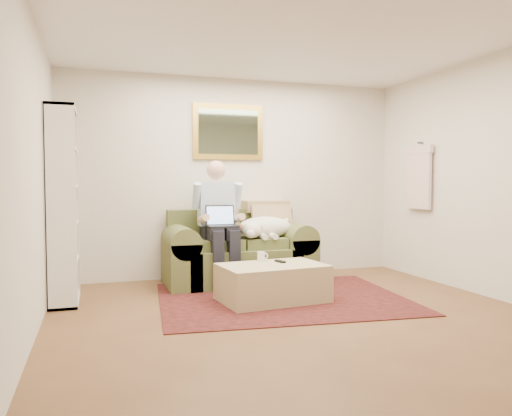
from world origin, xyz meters
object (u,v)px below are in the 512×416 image
coffee_mug (261,256)px  bookshelf (63,206)px  seated_man (220,224)px  ottoman (272,283)px  sleeping_dog (265,227)px  laptop (221,221)px  sofa (238,258)px

coffee_mug → bookshelf: bearing=169.2°
seated_man → ottoman: (0.34, -0.90, -0.56)m
sleeping_dog → coffee_mug: bearing=-112.1°
laptop → ottoman: bearing=-67.9°
sofa → sleeping_dog: (0.32, -0.09, 0.38)m
sofa → bookshelf: bookshelf is taller
ottoman → coffee_mug: 0.36m
seated_man → ottoman: 1.11m
sofa → bookshelf: (-1.99, -0.41, 0.69)m
sofa → sleeping_dog: sofa is taller
seated_man → laptop: 0.08m
sofa → sleeping_dog: bearing=-15.7°
seated_man → ottoman: bearing=-69.4°
seated_man → sleeping_dog: 0.60m
ottoman → sleeping_dog: bearing=75.6°
laptop → sleeping_dog: bearing=13.6°
laptop → coffee_mug: 0.73m
laptop → sleeping_dog: size_ratio=0.47×
sleeping_dog → bookshelf: bearing=-172.0°
seated_man → coffee_mug: 0.77m
sleeping_dog → bookshelf: 2.35m
sleeping_dog → coffee_mug: 0.80m
sofa → sleeping_dog: size_ratio=2.43×
sleeping_dog → ottoman: 1.12m
sofa → ottoman: size_ratio=1.68×
seated_man → sleeping_dog: (0.59, 0.07, -0.07)m
laptop → bookshelf: bearing=-174.0°
laptop → sleeping_dog: laptop is taller
sleeping_dog → bookshelf: (-2.31, -0.32, 0.32)m
seated_man → bookshelf: bookshelf is taller
ottoman → coffee_mug: (-0.04, 0.26, 0.24)m
seated_man → sleeping_dog: size_ratio=2.04×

